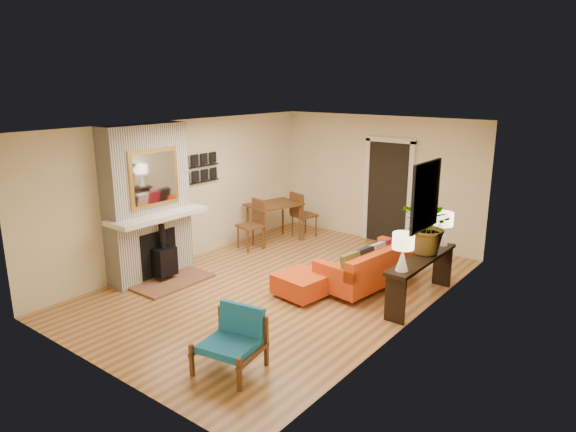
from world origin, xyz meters
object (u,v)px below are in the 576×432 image
at_px(dining_table, 276,212).
at_px(sofa, 373,266).
at_px(console_table, 422,267).
at_px(lamp_near, 403,247).
at_px(lamp_far, 443,225).
at_px(houseplant, 429,225).
at_px(blue_chair, 234,336).
at_px(ottoman, 302,284).

bearing_deg(dining_table, sofa, -17.50).
relative_size(sofa, console_table, 1.08).
height_order(lamp_near, lamp_far, same).
distance_m(console_table, lamp_far, 0.90).
height_order(dining_table, houseplant, houseplant).
bearing_deg(blue_chair, houseplant, 73.59).
distance_m(sofa, houseplant, 1.23).
bearing_deg(houseplant, sofa, -176.80).
height_order(lamp_far, houseplant, houseplant).
relative_size(console_table, lamp_far, 3.43).
bearing_deg(ottoman, lamp_far, 47.14).
bearing_deg(lamp_far, dining_table, 175.74).
xyz_separation_m(console_table, lamp_far, (0.00, 0.75, 0.49)).
xyz_separation_m(lamp_far, houseplant, (-0.01, -0.54, 0.11)).
xyz_separation_m(sofa, console_table, (0.90, -0.16, 0.25)).
bearing_deg(lamp_far, houseplant, -91.05).
height_order(ottoman, console_table, console_table).
height_order(sofa, houseplant, houseplant).
xyz_separation_m(blue_chair, dining_table, (-2.67, 4.07, 0.26)).
relative_size(sofa, houseplant, 2.23).
height_order(sofa, lamp_far, lamp_far).
xyz_separation_m(ottoman, lamp_near, (1.55, 0.22, 0.85)).
xyz_separation_m(sofa, lamp_far, (0.90, 0.59, 0.73)).
xyz_separation_m(sofa, houseplant, (0.89, 0.05, 0.84)).
bearing_deg(console_table, sofa, 169.94).
distance_m(blue_chair, houseplant, 3.48).
xyz_separation_m(dining_table, lamp_far, (3.64, -0.27, 0.41)).
relative_size(ottoman, dining_table, 0.43).
relative_size(blue_chair, lamp_far, 1.47).
bearing_deg(dining_table, lamp_near, -25.33).
xyz_separation_m(dining_table, houseplant, (3.63, -0.81, 0.52)).
bearing_deg(dining_table, houseplant, -12.64).
height_order(sofa, console_table, sofa).
height_order(blue_chair, lamp_near, lamp_near).
distance_m(ottoman, lamp_far, 2.43).
height_order(sofa, blue_chair, sofa).
distance_m(ottoman, blue_chair, 2.22).
xyz_separation_m(ottoman, console_table, (1.55, 0.92, 0.37)).
relative_size(ottoman, console_table, 0.43).
relative_size(blue_chair, houseplant, 0.89).
distance_m(lamp_near, lamp_far, 1.45).
xyz_separation_m(console_table, houseplant, (-0.01, 0.21, 0.60)).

